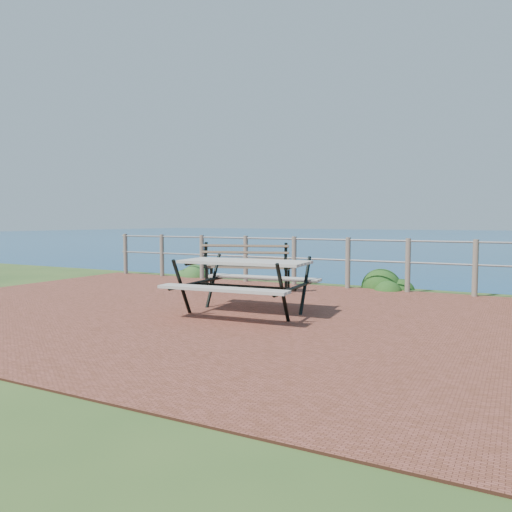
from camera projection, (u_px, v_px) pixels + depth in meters
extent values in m
cube|color=brown|center=(204.00, 311.00, 7.41)|extent=(10.00, 7.00, 0.12)
plane|color=#15527E|center=(508.00, 225.00, 183.60)|extent=(1200.00, 1200.00, 0.00)
cylinder|color=#6B5B4C|center=(126.00, 254.00, 12.48)|extent=(0.10, 0.10, 1.00)
cylinder|color=#6B5B4C|center=(162.00, 255.00, 11.94)|extent=(0.10, 0.10, 1.00)
cylinder|color=#6B5B4C|center=(202.00, 257.00, 11.40)|extent=(0.10, 0.10, 1.00)
cylinder|color=#6B5B4C|center=(246.00, 259.00, 10.87)|extent=(0.10, 0.10, 1.00)
cylinder|color=#6B5B4C|center=(294.00, 261.00, 10.33)|extent=(0.10, 0.10, 1.00)
cylinder|color=#6B5B4C|center=(348.00, 263.00, 9.79)|extent=(0.10, 0.10, 1.00)
cylinder|color=#6B5B4C|center=(408.00, 265.00, 9.25)|extent=(0.10, 0.10, 1.00)
cylinder|color=#6B5B4C|center=(475.00, 268.00, 8.71)|extent=(0.10, 0.10, 1.00)
cylinder|color=slate|center=(294.00, 239.00, 10.30)|extent=(9.40, 0.04, 0.04)
cylinder|color=slate|center=(294.00, 258.00, 10.32)|extent=(9.40, 0.04, 0.04)
cube|color=#A49F93|center=(245.00, 262.00, 7.05)|extent=(1.86, 0.88, 0.04)
cube|color=#A49F93|center=(245.00, 283.00, 7.07)|extent=(1.82, 0.40, 0.04)
cube|color=#A49F93|center=(245.00, 283.00, 7.07)|extent=(1.82, 0.40, 0.04)
cylinder|color=black|center=(245.00, 286.00, 7.07)|extent=(1.55, 0.17, 0.04)
cube|color=brown|center=(248.00, 267.00, 9.46)|extent=(1.69, 0.87, 0.04)
cube|color=brown|center=(248.00, 252.00, 9.44)|extent=(1.61, 0.59, 0.37)
cube|color=black|center=(248.00, 279.00, 9.47)|extent=(0.07, 0.07, 0.45)
cube|color=black|center=(248.00, 279.00, 9.47)|extent=(0.07, 0.07, 0.45)
cube|color=black|center=(248.00, 279.00, 9.47)|extent=(0.07, 0.07, 0.45)
cube|color=black|center=(248.00, 279.00, 9.47)|extent=(0.07, 0.07, 0.45)
ellipsoid|color=#1D4E20|center=(194.00, 276.00, 12.08)|extent=(0.71, 0.71, 0.43)
ellipsoid|color=#1B4715|center=(390.00, 289.00, 9.77)|extent=(0.84, 0.84, 0.61)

